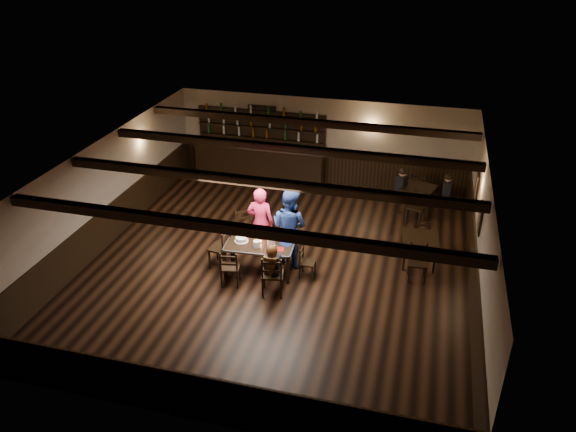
% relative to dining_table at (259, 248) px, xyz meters
% --- Properties ---
extents(ground, '(10.00, 10.00, 0.00)m').
position_rel_dining_table_xyz_m(ground, '(0.32, 0.47, -0.67)').
color(ground, black).
rests_on(ground, ground).
extents(room_shell, '(9.02, 10.02, 2.71)m').
position_rel_dining_table_xyz_m(room_shell, '(0.33, 0.51, 1.07)').
color(room_shell, beige).
rests_on(room_shell, ground).
extents(dining_table, '(1.64, 0.90, 0.75)m').
position_rel_dining_table_xyz_m(dining_table, '(0.00, 0.00, 0.00)').
color(dining_table, black).
rests_on(dining_table, ground).
extents(chair_near_left, '(0.49, 0.47, 0.90)m').
position_rel_dining_table_xyz_m(chair_near_left, '(-0.49, -0.69, -0.14)').
color(chair_near_left, black).
rests_on(chair_near_left, ground).
extents(chair_near_right, '(0.55, 0.53, 1.01)m').
position_rel_dining_table_xyz_m(chair_near_right, '(0.54, -0.81, -0.08)').
color(chair_near_right, black).
rests_on(chair_near_right, ground).
extents(chair_end_left, '(0.50, 0.52, 1.01)m').
position_rel_dining_table_xyz_m(chair_end_left, '(-0.91, 0.02, -0.09)').
color(chair_end_left, black).
rests_on(chair_end_left, ground).
extents(chair_end_right, '(0.36, 0.37, 0.78)m').
position_rel_dining_table_xyz_m(chair_end_right, '(1.05, 0.12, -0.22)').
color(chair_end_right, black).
rests_on(chair_end_right, ground).
extents(chair_far_pushed, '(0.57, 0.56, 0.90)m').
position_rel_dining_table_xyz_m(chair_far_pushed, '(-0.83, 1.30, -0.15)').
color(chair_far_pushed, black).
rests_on(chair_far_pushed, ground).
extents(woman_pink, '(0.69, 0.47, 1.83)m').
position_rel_dining_table_xyz_m(woman_pink, '(-0.20, 0.75, 0.24)').
color(woman_pink, '#F43163').
rests_on(woman_pink, ground).
extents(man_blue, '(1.13, 1.01, 1.93)m').
position_rel_dining_table_xyz_m(man_blue, '(0.54, 0.66, 0.29)').
color(man_blue, navy).
rests_on(man_blue, ground).
extents(seated_person, '(0.33, 0.50, 0.82)m').
position_rel_dining_table_xyz_m(seated_person, '(0.52, -0.75, 0.16)').
color(seated_person, black).
rests_on(seated_person, ground).
extents(cake, '(0.33, 0.33, 0.10)m').
position_rel_dining_table_xyz_m(cake, '(-0.46, 0.06, 0.12)').
color(cake, white).
rests_on(cake, dining_table).
extents(plate_stack_a, '(0.16, 0.16, 0.15)m').
position_rel_dining_table_xyz_m(plate_stack_a, '(-0.04, -0.09, 0.16)').
color(plate_stack_a, white).
rests_on(plate_stack_a, dining_table).
extents(plate_stack_b, '(0.18, 0.18, 0.21)m').
position_rel_dining_table_xyz_m(plate_stack_b, '(0.25, 0.10, 0.19)').
color(plate_stack_b, white).
rests_on(plate_stack_b, dining_table).
extents(tea_light, '(0.04, 0.04, 0.06)m').
position_rel_dining_table_xyz_m(tea_light, '(-0.00, 0.12, 0.10)').
color(tea_light, '#A5A8AD').
rests_on(tea_light, dining_table).
extents(salt_shaker, '(0.03, 0.03, 0.08)m').
position_rel_dining_table_xyz_m(salt_shaker, '(0.38, -0.04, 0.12)').
color(salt_shaker, silver).
rests_on(salt_shaker, dining_table).
extents(pepper_shaker, '(0.04, 0.04, 0.09)m').
position_rel_dining_table_xyz_m(pepper_shaker, '(0.43, -0.08, 0.13)').
color(pepper_shaker, '#A5A8AD').
rests_on(pepper_shaker, dining_table).
extents(drink_glass, '(0.06, 0.06, 0.09)m').
position_rel_dining_table_xyz_m(drink_glass, '(0.32, 0.13, 0.13)').
color(drink_glass, silver).
rests_on(drink_glass, dining_table).
extents(menu_red, '(0.31, 0.24, 0.00)m').
position_rel_dining_table_xyz_m(menu_red, '(0.46, -0.07, 0.08)').
color(menu_red, maroon).
rests_on(menu_red, dining_table).
extents(menu_blue, '(0.33, 0.29, 0.00)m').
position_rel_dining_table_xyz_m(menu_blue, '(0.58, 0.20, 0.08)').
color(menu_blue, '#0F184D').
rests_on(menu_blue, dining_table).
extents(bar_counter, '(4.30, 0.70, 2.20)m').
position_rel_dining_table_xyz_m(bar_counter, '(-1.60, 5.19, 0.05)').
color(bar_counter, black).
rests_on(bar_counter, ground).
extents(back_table_a, '(0.91, 0.91, 0.75)m').
position_rel_dining_table_xyz_m(back_table_a, '(3.58, 1.32, -0.02)').
color(back_table_a, black).
rests_on(back_table_a, ground).
extents(back_table_b, '(1.08, 1.08, 0.75)m').
position_rel_dining_table_xyz_m(back_table_b, '(3.38, 4.15, -0.02)').
color(back_table_b, black).
rests_on(back_table_b, ground).
extents(bg_patron_left, '(0.34, 0.43, 0.78)m').
position_rel_dining_table_xyz_m(bg_patron_left, '(2.90, 4.21, 0.18)').
color(bg_patron_left, black).
rests_on(bg_patron_left, ground).
extents(bg_patron_right, '(0.25, 0.38, 0.74)m').
position_rel_dining_table_xyz_m(bg_patron_right, '(4.15, 4.21, 0.16)').
color(bg_patron_right, black).
rests_on(bg_patron_right, ground).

